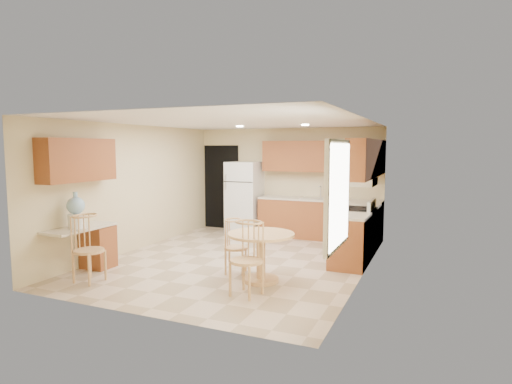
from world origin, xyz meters
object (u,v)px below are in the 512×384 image
at_px(chair_table_a, 233,242).
at_px(chair_table_b, 243,253).
at_px(stove, 356,232).
at_px(water_crock, 76,212).
at_px(chair_desk, 84,243).
at_px(dining_table, 261,250).
at_px(refrigerator, 245,198).

distance_m(chair_table_a, chair_table_b, 1.10).
bearing_deg(stove, chair_table_b, -109.49).
xyz_separation_m(stove, water_crock, (-3.92, -2.95, 0.56)).
bearing_deg(chair_desk, dining_table, 117.76).
bearing_deg(chair_table_b, chair_table_a, -46.45).
height_order(refrigerator, stove, refrigerator).
distance_m(stove, chair_table_b, 3.04).
bearing_deg(refrigerator, chair_desk, -97.63).
xyz_separation_m(refrigerator, chair_desk, (-0.60, -4.48, -0.23)).
bearing_deg(stove, refrigerator, 157.01).
bearing_deg(water_crock, chair_table_b, 1.67).
distance_m(dining_table, chair_table_b, 0.76).
relative_size(stove, chair_table_b, 1.06).
bearing_deg(stove, chair_desk, -136.83).
distance_m(refrigerator, dining_table, 3.81).
bearing_deg(stove, dining_table, -116.68).
xyz_separation_m(chair_table_a, water_crock, (-2.31, -1.00, 0.49)).
xyz_separation_m(chair_table_a, chair_table_b, (0.60, -0.91, 0.09)).
height_order(stove, chair_table_a, stove).
height_order(chair_table_a, water_crock, water_crock).
height_order(refrigerator, chair_table_b, refrigerator).
height_order(refrigerator, chair_desk, refrigerator).
bearing_deg(chair_table_b, stove, -99.23).
height_order(dining_table, chair_table_b, chair_table_b).
bearing_deg(refrigerator, stove, -22.99).
distance_m(stove, chair_desk, 4.77).
xyz_separation_m(chair_table_a, chair_desk, (-1.86, -1.31, 0.09)).
bearing_deg(dining_table, stove, 63.32).
bearing_deg(water_crock, chair_desk, -34.60).
bearing_deg(refrigerator, chair_table_a, -68.30).
xyz_separation_m(dining_table, chair_table_b, (0.05, -0.75, 0.13)).
relative_size(stove, water_crock, 1.89).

